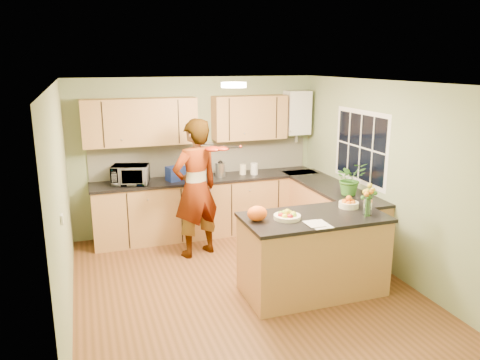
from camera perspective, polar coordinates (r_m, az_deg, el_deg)
name	(u,v)px	position (r m, az deg, el deg)	size (l,w,h in m)	color
floor	(242,286)	(6.00, 0.22, -12.82)	(4.50, 4.50, 0.00)	brown
ceiling	(242,83)	(5.35, 0.25, 11.80)	(4.00, 4.50, 0.02)	white
wall_back	(197,155)	(7.65, -5.29, 3.03)	(4.00, 0.02, 2.50)	gray
wall_front	(341,266)	(3.61, 12.18, -10.22)	(4.00, 0.02, 2.50)	gray
wall_left	(62,206)	(5.26, -20.83, -3.02)	(0.02, 4.50, 2.50)	gray
wall_right	(385,177)	(6.46, 17.25, 0.36)	(0.02, 4.50, 2.50)	gray
back_counter	(208,206)	(7.58, -3.89, -3.12)	(3.64, 0.62, 0.94)	#BC7A4B
right_counter	(330,216)	(7.19, 10.90, -4.32)	(0.62, 2.24, 0.94)	#BC7A4B
splashback	(203,158)	(7.67, -4.53, 2.69)	(3.60, 0.02, 0.52)	white
upper_cabinets	(187,120)	(7.35, -6.43, 7.29)	(3.20, 0.34, 0.70)	#BC7A4B
boiler	(297,113)	(7.97, 6.96, 8.14)	(0.40, 0.30, 0.86)	white
window_right	(360,147)	(6.88, 14.47, 3.92)	(0.01, 1.30, 1.05)	white
light_switch	(62,219)	(4.68, -20.88, -4.50)	(0.02, 0.09, 0.09)	white
ceiling_lamp	(234,85)	(5.63, -0.77, 11.52)	(0.30, 0.30, 0.07)	#FFEABF
peninsula_island	(313,254)	(5.74, 8.87, -8.92)	(1.70, 0.87, 0.97)	#BC7A4B
fruit_dish	(287,215)	(5.40, 5.78, -4.29)	(0.31, 0.31, 0.11)	#F5EBC4
orange_bowl	(349,203)	(5.94, 13.11, -2.73)	(0.24, 0.24, 0.14)	#F5EBC4
flower_vase	(369,191)	(5.64, 15.43, -1.27)	(0.24, 0.24, 0.45)	silver
orange_bag	(257,213)	(5.31, 2.11, -4.10)	(0.23, 0.20, 0.17)	#FF6115
papers	(319,224)	(5.27, 9.61, -5.35)	(0.22, 0.30, 0.01)	silver
violinist	(196,189)	(6.62, -5.42, -1.04)	(0.72, 0.47, 1.98)	tan
violin	(213,149)	(6.33, -3.31, 3.81)	(0.53, 0.21, 0.11)	#4F0D04
microwave	(130,175)	(7.18, -13.21, 0.63)	(0.53, 0.36, 0.29)	white
blue_box	(176,173)	(7.30, -7.83, 0.80)	(0.27, 0.20, 0.22)	navy
kettle	(220,169)	(7.47, -2.42, 1.35)	(0.16, 0.16, 0.30)	#AEAEB2
jar_cream	(243,169)	(7.62, 0.35, 1.30)	(0.11, 0.11, 0.17)	#F5EBC4
jar_white	(254,169)	(7.62, 1.74, 1.37)	(0.12, 0.12, 0.19)	white
potted_plant	(350,178)	(6.60, 13.28, 0.19)	(0.42, 0.36, 0.46)	#397828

